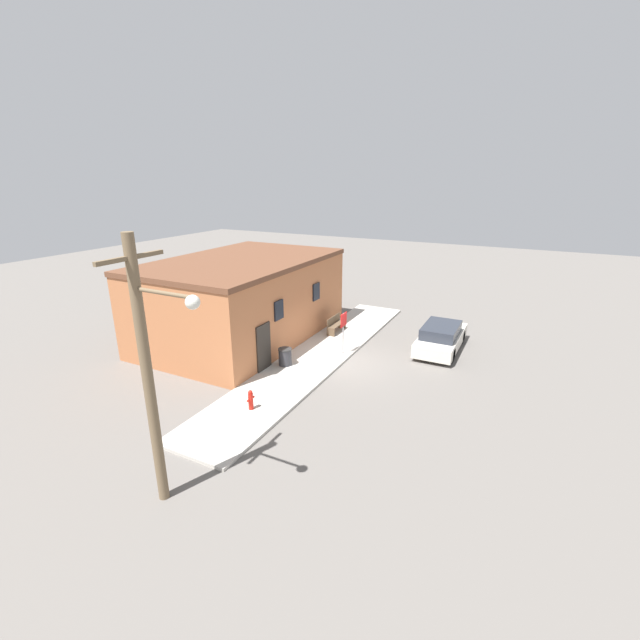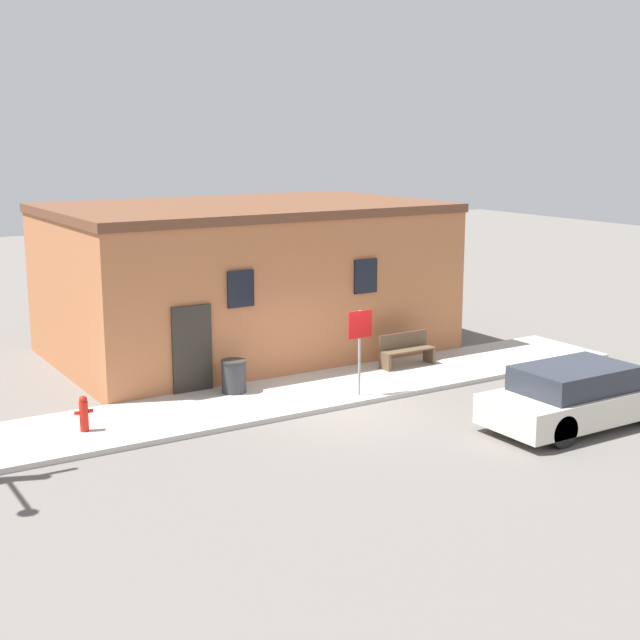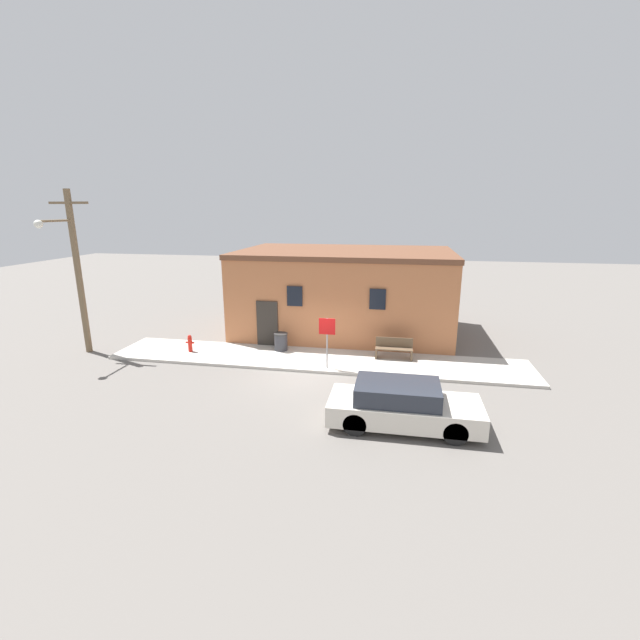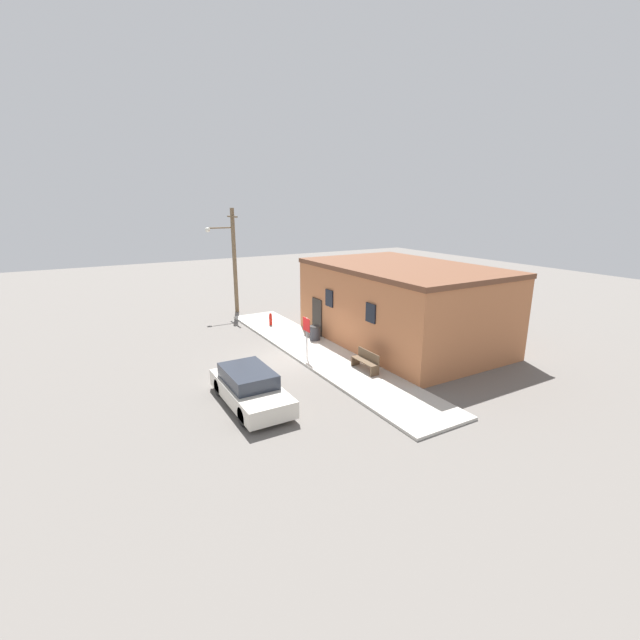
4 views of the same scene
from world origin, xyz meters
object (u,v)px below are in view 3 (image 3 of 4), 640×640
object	(u,v)px
fire_hydrant	(190,343)
stop_sign	(327,334)
utility_pole	(76,268)
bench	(394,349)
trash_bin	(281,342)
parked_car	(402,405)

from	to	relation	value
fire_hydrant	stop_sign	size ratio (longest dim) A/B	0.38
utility_pole	bench	bearing A→B (deg)	5.70
bench	trash_bin	distance (m)	4.99
fire_hydrant	stop_sign	bearing A→B (deg)	-7.91
stop_sign	parked_car	distance (m)	5.04
bench	utility_pole	bearing A→B (deg)	-174.30
parked_car	stop_sign	bearing A→B (deg)	126.16
fire_hydrant	utility_pole	bearing A→B (deg)	-172.43
fire_hydrant	utility_pole	xyz separation A→B (m)	(-4.68, -0.62, 3.30)
stop_sign	parked_car	world-z (taller)	stop_sign
stop_sign	utility_pole	bearing A→B (deg)	178.68
stop_sign	trash_bin	size ratio (longest dim) A/B	2.59
bench	parked_car	bearing A→B (deg)	-86.63
stop_sign	trash_bin	world-z (taller)	stop_sign
fire_hydrant	utility_pole	world-z (taller)	utility_pole
bench	trash_bin	bearing A→B (deg)	177.87
bench	stop_sign	bearing A→B (deg)	-148.25
utility_pole	parked_car	distance (m)	14.88
fire_hydrant	bench	xyz separation A→B (m)	(8.89, 0.73, 0.05)
fire_hydrant	bench	bearing A→B (deg)	4.71
parked_car	trash_bin	bearing A→B (deg)	132.51
utility_pole	stop_sign	bearing A→B (deg)	-1.32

